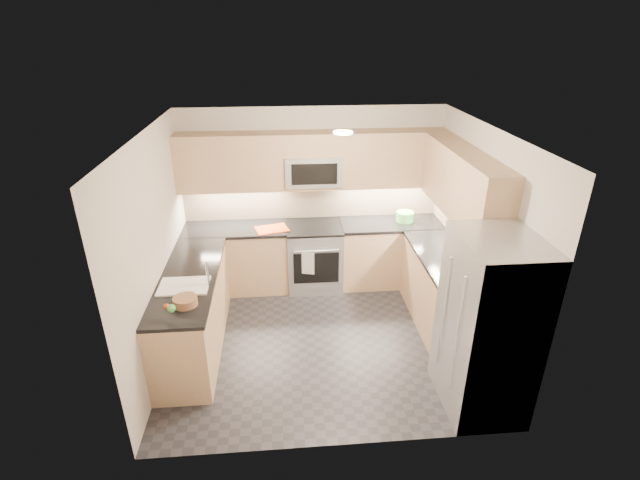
{
  "coord_description": "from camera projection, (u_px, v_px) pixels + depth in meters",
  "views": [
    {
      "loc": [
        -0.43,
        -4.59,
        3.47
      ],
      "look_at": [
        0.0,
        0.35,
        1.15
      ],
      "focal_mm": 26.0,
      "sensor_mm": 36.0,
      "label": 1
    }
  ],
  "objects": [
    {
      "name": "floor",
      "position": [
        322.0,
        337.0,
        5.65
      ],
      "size": [
        3.6,
        3.2,
        0.0
      ],
      "primitive_type": "cube",
      "color": "#242429",
      "rests_on": "ground"
    },
    {
      "name": "ceiling",
      "position": [
        323.0,
        132.0,
        4.59
      ],
      "size": [
        3.6,
        3.2,
        0.02
      ],
      "primitive_type": "cube",
      "color": "beige",
      "rests_on": "wall_back"
    },
    {
      "name": "wall_back",
      "position": [
        312.0,
        197.0,
        6.56
      ],
      "size": [
        3.6,
        0.02,
        2.5
      ],
      "primitive_type": "cube",
      "color": "beige",
      "rests_on": "floor"
    },
    {
      "name": "wall_front",
      "position": [
        341.0,
        332.0,
        3.67
      ],
      "size": [
        3.6,
        0.02,
        2.5
      ],
      "primitive_type": "cube",
      "color": "beige",
      "rests_on": "floor"
    },
    {
      "name": "wall_left",
      "position": [
        156.0,
        251.0,
        4.98
      ],
      "size": [
        0.02,
        3.2,
        2.5
      ],
      "primitive_type": "cube",
      "color": "beige",
      "rests_on": "floor"
    },
    {
      "name": "wall_right",
      "position": [
        480.0,
        239.0,
        5.26
      ],
      "size": [
        0.02,
        3.2,
        2.5
      ],
      "primitive_type": "cube",
      "color": "beige",
      "rests_on": "floor"
    },
    {
      "name": "base_cab_back_left",
      "position": [
        238.0,
        259.0,
        6.54
      ],
      "size": [
        1.42,
        0.6,
        0.9
      ],
      "primitive_type": "cube",
      "color": "tan",
      "rests_on": "floor"
    },
    {
      "name": "base_cab_back_right",
      "position": [
        389.0,
        253.0,
        6.71
      ],
      "size": [
        1.42,
        0.6,
        0.9
      ],
      "primitive_type": "cube",
      "color": "tan",
      "rests_on": "floor"
    },
    {
      "name": "base_cab_right",
      "position": [
        442.0,
        294.0,
        5.71
      ],
      "size": [
        0.6,
        1.7,
        0.9
      ],
      "primitive_type": "cube",
      "color": "tan",
      "rests_on": "floor"
    },
    {
      "name": "base_cab_peninsula",
      "position": [
        193.0,
        312.0,
        5.34
      ],
      "size": [
        0.6,
        2.0,
        0.9
      ],
      "primitive_type": "cube",
      "color": "tan",
      "rests_on": "floor"
    },
    {
      "name": "countertop_back_left",
      "position": [
        235.0,
        229.0,
        6.35
      ],
      "size": [
        1.42,
        0.63,
        0.04
      ],
      "primitive_type": "cube",
      "color": "black",
      "rests_on": "base_cab_back_left"
    },
    {
      "name": "countertop_back_right",
      "position": [
        391.0,
        224.0,
        6.52
      ],
      "size": [
        1.42,
        0.63,
        0.04
      ],
      "primitive_type": "cube",
      "color": "black",
      "rests_on": "base_cab_back_right"
    },
    {
      "name": "countertop_right",
      "position": [
        447.0,
        260.0,
        5.51
      ],
      "size": [
        0.63,
        1.7,
        0.04
      ],
      "primitive_type": "cube",
      "color": "black",
      "rests_on": "base_cab_right"
    },
    {
      "name": "countertop_peninsula",
      "position": [
        188.0,
        277.0,
        5.14
      ],
      "size": [
        0.63,
        2.0,
        0.04
      ],
      "primitive_type": "cube",
      "color": "black",
      "rests_on": "base_cab_peninsula"
    },
    {
      "name": "upper_cab_back",
      "position": [
        313.0,
        160.0,
        6.16
      ],
      "size": [
        3.6,
        0.35,
        0.75
      ],
      "primitive_type": "cube",
      "color": "tan",
      "rests_on": "wall_back"
    },
    {
      "name": "upper_cab_right",
      "position": [
        463.0,
        184.0,
        5.25
      ],
      "size": [
        0.35,
        1.95,
        0.75
      ],
      "primitive_type": "cube",
      "color": "tan",
      "rests_on": "wall_right"
    },
    {
      "name": "backsplash_back",
      "position": [
        312.0,
        200.0,
        6.58
      ],
      "size": [
        3.6,
        0.01,
        0.51
      ],
      "primitive_type": "cube",
      "color": "#C4AC8D",
      "rests_on": "wall_back"
    },
    {
      "name": "backsplash_right",
      "position": [
        465.0,
        228.0,
        5.69
      ],
      "size": [
        0.01,
        2.3,
        0.51
      ],
      "primitive_type": "cube",
      "color": "#C4AC8D",
      "rests_on": "wall_right"
    },
    {
      "name": "gas_range",
      "position": [
        314.0,
        257.0,
        6.61
      ],
      "size": [
        0.76,
        0.65,
        0.91
      ],
      "primitive_type": "cube",
      "color": "#A1A3A9",
      "rests_on": "floor"
    },
    {
      "name": "range_cooktop",
      "position": [
        314.0,
        227.0,
        6.41
      ],
      "size": [
        0.76,
        0.65,
        0.03
      ],
      "primitive_type": "cube",
      "color": "black",
      "rests_on": "gas_range"
    },
    {
      "name": "oven_door_glass",
      "position": [
        316.0,
        268.0,
        6.31
      ],
      "size": [
        0.62,
        0.02,
        0.45
      ],
      "primitive_type": "cube",
      "color": "black",
      "rests_on": "gas_range"
    },
    {
      "name": "oven_handle",
      "position": [
        316.0,
        251.0,
        6.18
      ],
      "size": [
        0.6,
        0.02,
        0.02
      ],
      "primitive_type": "cylinder",
      "rotation": [
        0.0,
        1.57,
        0.0
      ],
      "color": "#B2B5BA",
      "rests_on": "gas_range"
    },
    {
      "name": "microwave",
      "position": [
        313.0,
        170.0,
        6.19
      ],
      "size": [
        0.76,
        0.4,
        0.4
      ],
      "primitive_type": "cube",
      "color": "#A9ABB1",
      "rests_on": "upper_cab_back"
    },
    {
      "name": "microwave_door",
      "position": [
        314.0,
        174.0,
        6.01
      ],
      "size": [
        0.6,
        0.01,
        0.28
      ],
      "primitive_type": "cube",
      "color": "black",
      "rests_on": "microwave"
    },
    {
      "name": "refrigerator",
      "position": [
        488.0,
        326.0,
        4.34
      ],
      "size": [
        0.7,
        0.9,
        1.8
      ],
      "primitive_type": "cube",
      "color": "#A6A8AE",
      "rests_on": "floor"
    },
    {
      "name": "fridge_handle_left",
      "position": [
        457.0,
        335.0,
        4.13
      ],
      "size": [
        0.02,
        0.02,
        1.2
      ],
      "primitive_type": "cylinder",
      "color": "#B2B5BA",
      "rests_on": "refrigerator"
    },
    {
      "name": "fridge_handle_right",
      "position": [
        443.0,
        312.0,
        4.45
      ],
      "size": [
        0.02,
        0.02,
        1.2
      ],
      "primitive_type": "cylinder",
      "color": "#B2B5BA",
      "rests_on": "refrigerator"
    },
    {
      "name": "sink_basin",
      "position": [
        185.0,
        292.0,
        4.93
      ],
      "size": [
        0.52,
        0.38,
        0.16
      ],
      "primitive_type": "cube",
      "color": "white",
      "rests_on": "base_cab_peninsula"
    },
    {
      "name": "faucet",
      "position": [
        208.0,
        274.0,
        4.87
      ],
      "size": [
        0.03,
        0.03,
        0.28
      ],
      "primitive_type": "cylinder",
      "color": "silver",
      "rests_on": "countertop_peninsula"
    },
    {
      "name": "utensil_bowl",
      "position": [
        405.0,
        216.0,
        6.52
      ],
      "size": [
        0.31,
        0.31,
        0.14
      ],
      "primitive_type": "cylinder",
      "rotation": [
        0.0,
        0.0,
        0.31
      ],
      "color": "#50B94F",
      "rests_on": "countertop_back_right"
    },
    {
      "name": "cutting_board",
      "position": [
        272.0,
        229.0,
        6.28
      ],
      "size": [
        0.49,
        0.39,
        0.01
      ],
      "primitive_type": "cube",
      "rotation": [
        0.0,
        0.0,
        0.25
      ],
      "color": "#DC4614",
      "rests_on": "countertop_back_left"
    },
    {
      "name": "fruit_basket",
      "position": [
        185.0,
        301.0,
        4.57
      ],
      "size": [
        0.31,
        0.31,
        0.09
      ],
      "primitive_type": "cylinder",
      "rotation": [
        0.0,
        0.0,
        -0.36
      ],
      "color": "#906143",
      "rests_on": "countertop_peninsula"
    },
    {
      "name": "fruit_apple",
      "position": [
        167.0,
        307.0,
        4.35
      ],
      "size": [
        0.06,
        0.06,
        0.06
      ],
      "primitive_type": "sphere",
      "color": "#B83B15",
      "rests_on": "fruit_basket"
    },
    {
      "name": "fruit_pear",
      "position": [
        171.0,
        308.0,
        4.33
      ],
      "size": [
        0.08,
        0.08,
        0.08
      ],
      "primitive_type": "sphere",
      "color": "#47A64E",
      "rests_on": "fruit_basket"
    },
    {
      "name": "dish_towel_check",
      "position": [
        308.0,
        263.0,
        6.22
      ],
      "size": [
        0.17,
        0.06,
        0.32
      ],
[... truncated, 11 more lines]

